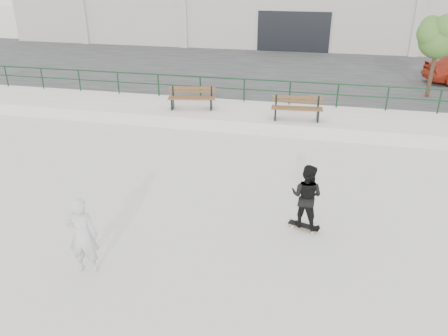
% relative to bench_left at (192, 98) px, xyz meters
% --- Properties ---
extents(ground, '(120.00, 120.00, 0.00)m').
position_rel_bench_left_xyz_m(ground, '(2.94, -9.28, -0.95)').
color(ground, silver).
rests_on(ground, ground).
extents(ledge, '(30.00, 3.00, 0.50)m').
position_rel_bench_left_xyz_m(ledge, '(2.94, 0.22, -0.70)').
color(ledge, silver).
rests_on(ledge, ground).
extents(parking_strip, '(60.00, 14.00, 0.50)m').
position_rel_bench_left_xyz_m(parking_strip, '(2.94, 8.72, -0.70)').
color(parking_strip, '#303030').
rests_on(parking_strip, ground).
extents(railing, '(28.00, 0.06, 1.03)m').
position_rel_bench_left_xyz_m(railing, '(2.94, 1.52, 0.30)').
color(railing, '#13361D').
rests_on(railing, ledge).
extents(bench_left, '(2.02, 0.92, 0.90)m').
position_rel_bench_left_xyz_m(bench_left, '(0.00, 0.00, 0.00)').
color(bench_left, '#562F1D').
rests_on(bench_left, ledge).
extents(bench_right, '(2.00, 0.74, 0.90)m').
position_rel_bench_left_xyz_m(bench_right, '(4.40, -0.50, 0.00)').
color(bench_right, '#562F1D').
rests_on(bench_right, ledge).
extents(tree, '(2.07, 1.84, 3.67)m').
position_rel_bench_left_xyz_m(tree, '(10.03, 4.14, 2.31)').
color(tree, '#503928').
rests_on(tree, parking_strip).
extents(skateboard, '(0.80, 0.42, 0.09)m').
position_rel_bench_left_xyz_m(skateboard, '(5.17, -7.59, -0.87)').
color(skateboard, black).
rests_on(skateboard, ground).
extents(standing_skater, '(0.95, 0.83, 1.63)m').
position_rel_bench_left_xyz_m(standing_skater, '(5.17, -7.59, -0.03)').
color(standing_skater, black).
rests_on(standing_skater, skateboard).
extents(seated_skater, '(0.71, 0.53, 1.75)m').
position_rel_bench_left_xyz_m(seated_skater, '(0.76, -10.29, -0.07)').
color(seated_skater, silver).
rests_on(seated_skater, ground).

